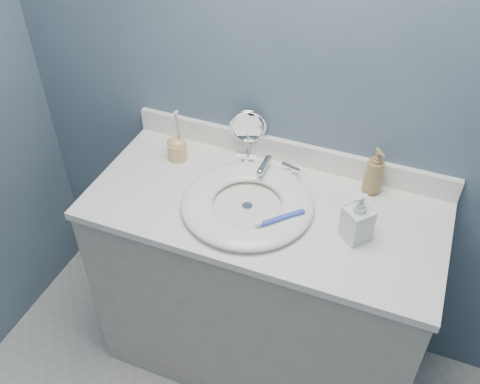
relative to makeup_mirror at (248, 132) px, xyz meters
The scene contains 12 objects.
back_wall 0.26m from the makeup_mirror, 12.89° to the left, with size 2.20×0.02×2.40m, color #49596E.
vanity_cabinet 0.63m from the makeup_mirror, 57.50° to the right, with size 1.20×0.55×0.85m, color #B4B0A4.
countertop 0.31m from the makeup_mirror, 57.50° to the right, with size 1.22×0.57×0.03m, color white.
backsplash 0.17m from the makeup_mirror, ahead, with size 1.22×0.02×0.09m, color white.
basin 0.30m from the makeup_mirror, 69.13° to the right, with size 0.45×0.45×0.04m, color white, non-canonical shape.
drain 0.31m from the makeup_mirror, 69.13° to the right, with size 0.04×0.04×0.01m, color silver.
faucet 0.15m from the makeup_mirror, 35.37° to the right, with size 0.25×0.13×0.07m.
makeup_mirror is the anchor object (origin of this frame).
soap_bottle_amber 0.48m from the makeup_mirror, ahead, with size 0.07×0.07×0.18m, color olive.
soap_bottle_clear 0.55m from the makeup_mirror, 30.20° to the right, with size 0.08×0.08×0.17m, color silver.
toothbrush_holder 0.27m from the makeup_mirror, 155.29° to the right, with size 0.07×0.07×0.21m.
toothbrush_lying 0.41m from the makeup_mirror, 53.71° to the right, with size 0.13×0.13×0.02m.
Camera 1 is at (0.42, -0.30, 2.11)m, focal length 40.00 mm.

